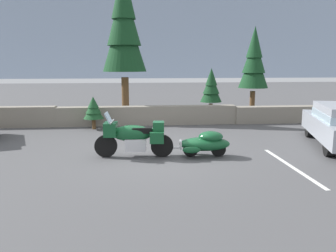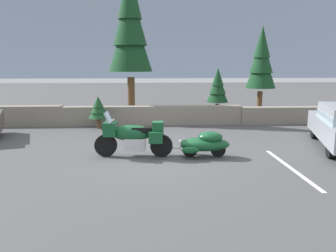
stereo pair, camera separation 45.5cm
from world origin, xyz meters
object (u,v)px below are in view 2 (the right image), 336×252
touring_motorcycle (133,136)px  pine_tree_tall (130,24)px  car_shaped_trailer (204,143)px  pine_tree_secondary (261,61)px  pine_tree_far_right (218,87)px

touring_motorcycle → pine_tree_tall: 7.77m
car_shaped_trailer → pine_tree_secondary: size_ratio=0.49×
touring_motorcycle → pine_tree_secondary: (6.14, 7.38, 2.24)m
touring_motorcycle → car_shaped_trailer: bearing=-4.5°
car_shaped_trailer → pine_tree_far_right: (1.81, 7.29, 1.16)m
car_shaped_trailer → pine_tree_far_right: size_ratio=0.89×
pine_tree_far_right → pine_tree_tall: bearing=-174.6°
pine_tree_tall → pine_tree_far_right: 5.20m
car_shaped_trailer → pine_tree_tall: (-2.46, 6.88, 4.10)m
touring_motorcycle → pine_tree_tall: size_ratio=0.32×
car_shaped_trailer → pine_tree_tall: 8.38m
pine_tree_tall → pine_tree_secondary: pine_tree_tall is taller
car_shaped_trailer → pine_tree_secondary: bearing=61.8°
touring_motorcycle → pine_tree_secondary: 9.85m
pine_tree_secondary → pine_tree_far_right: (-2.24, -0.25, -1.30)m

